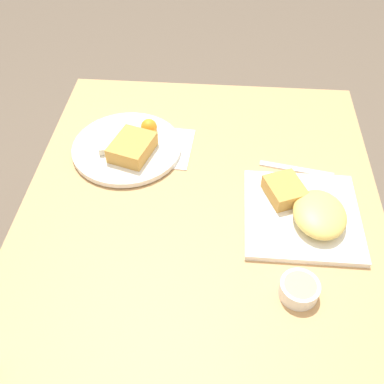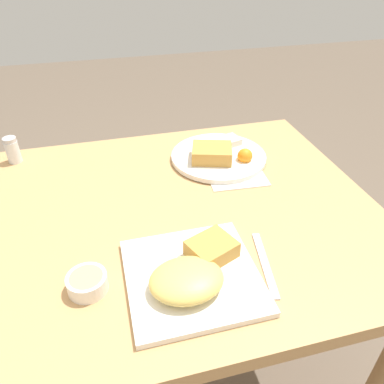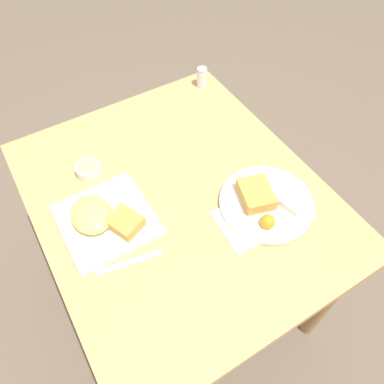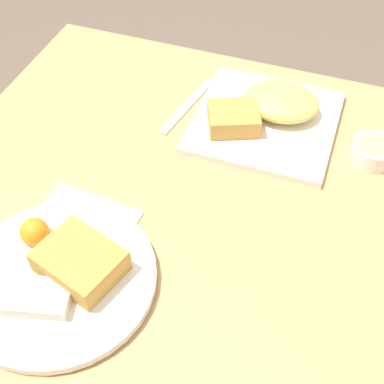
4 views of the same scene
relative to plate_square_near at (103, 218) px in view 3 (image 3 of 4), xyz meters
name	(u,v)px [view 3 (image 3 of 4)]	position (x,y,z in m)	size (l,w,h in m)	color
ground_plane	(183,287)	(0.02, 0.24, -0.74)	(8.00, 8.00, 0.00)	brown
dining_table	(179,209)	(0.02, 0.24, -0.11)	(0.99, 0.84, 0.71)	tan
menu_card	(263,215)	(0.22, 0.41, -0.02)	(0.18, 0.29, 0.00)	silver
plate_square_near	(103,218)	(0.00, 0.00, 0.00)	(0.26, 0.26, 0.06)	white
plate_oval_far	(266,201)	(0.19, 0.44, 0.00)	(0.28, 0.28, 0.05)	white
sauce_ramekin	(88,169)	(-0.20, 0.03, 0.00)	(0.08, 0.08, 0.03)	white
salt_shaker	(202,78)	(-0.39, 0.58, 0.01)	(0.04, 0.04, 0.08)	white
butter_knife	(129,262)	(0.16, 0.01, -0.02)	(0.05, 0.18, 0.00)	silver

